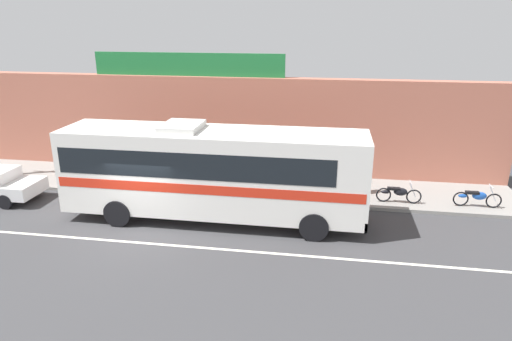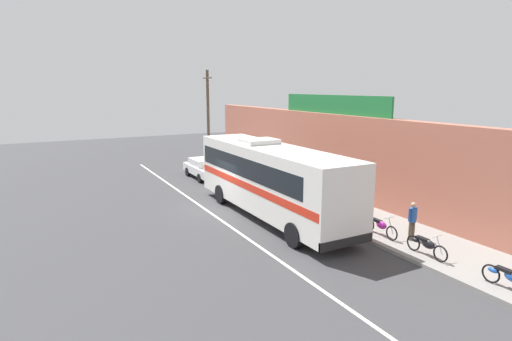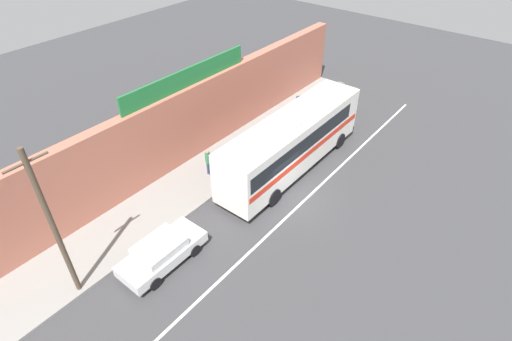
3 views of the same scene
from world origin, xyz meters
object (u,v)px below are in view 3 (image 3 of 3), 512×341
Objects in this scene: parked_car at (162,252)px; pedestrian_far_left at (299,102)px; motorcycle_purple at (318,105)px; intercity_bus at (292,140)px; utility_pole at (53,226)px; motorcycle_black at (338,90)px; motorcycle_orange at (299,117)px; pedestrian_far_right at (208,161)px.

parked_car is 2.65× the size of pedestrian_far_left.
pedestrian_far_left is (-1.44, 0.86, 0.50)m from motorcycle_purple.
utility_pole is at bearing 170.83° from intercity_bus.
intercity_bus is at bearing -150.10° from pedestrian_far_left.
motorcycle_black is 5.54m from motorcycle_orange.
intercity_bus is 6.59× the size of pedestrian_far_right.
motorcycle_black is (10.42, 2.56, -1.50)m from intercity_bus.
parked_car is at bearing -169.43° from pedestrian_far_left.
intercity_bus reaches higher than pedestrian_far_right.
motorcycle_purple is 1.06× the size of pedestrian_far_right.
pedestrian_far_left is (-4.54, 0.82, 0.50)m from motorcycle_black.
motorcycle_black is at bearing 5.99° from parked_car.
pedestrian_far_left is at bearing 149.01° from motorcycle_purple.
pedestrian_far_left reaches higher than parked_car.
motorcycle_orange is at bearing 179.71° from motorcycle_black.
utility_pole is at bearing -179.01° from motorcycle_black.
utility_pole reaches higher than motorcycle_black.
utility_pole is 4.31× the size of pedestrian_far_right.
utility_pole is 20.94m from motorcycle_purple.
intercity_bus is 6.07× the size of motorcycle_black.
pedestrian_far_right is at bearing 175.50° from motorcycle_purple.
motorcycle_black is (23.75, 0.41, -3.47)m from utility_pole.
motorcycle_purple and motorcycle_black have the same top height.
motorcycle_black is 14.17m from pedestrian_far_right.
pedestrian_far_right reaches higher than motorcycle_orange.
parked_car is 14.97m from motorcycle_orange.
intercity_bus reaches higher than parked_car.
utility_pole reaches higher than intercity_bus.
pedestrian_far_right is at bearing 7.31° from utility_pole.
utility_pole is 24.01m from motorcycle_black.
pedestrian_far_right reaches higher than pedestrian_far_left.
intercity_bus is 7.16× the size of pedestrian_far_left.
pedestrian_far_left is at bearing 169.79° from motorcycle_black.
motorcycle_purple is 0.97× the size of motorcycle_black.
utility_pole is 4.69× the size of pedestrian_far_left.
intercity_bus is 10.03m from parked_car.
intercity_bus is at bearing -9.17° from utility_pole.
pedestrian_far_right is (-14.13, 0.82, 0.59)m from motorcycle_black.
motorcycle_orange is at bearing -5.29° from pedestrian_far_right.
intercity_bus reaches higher than motorcycle_purple.
pedestrian_far_left is at bearing 38.08° from motorcycle_orange.
utility_pole is at bearing -176.34° from pedestrian_far_left.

